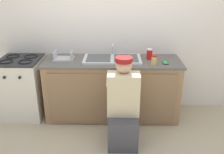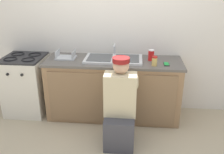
# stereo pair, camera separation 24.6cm
# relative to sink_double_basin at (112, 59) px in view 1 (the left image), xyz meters

# --- Properties ---
(ground_plane) EXTENTS (12.00, 12.00, 0.00)m
(ground_plane) POSITION_rel_sink_double_basin_xyz_m (0.00, -0.30, -0.89)
(ground_plane) COLOR tan
(back_wall) EXTENTS (6.00, 0.10, 2.50)m
(back_wall) POSITION_rel_sink_double_basin_xyz_m (0.00, 0.35, 0.36)
(back_wall) COLOR silver
(back_wall) RESTS_ON ground_plane
(counter_cabinet) EXTENTS (1.87, 0.62, 0.83)m
(counter_cabinet) POSITION_rel_sink_double_basin_xyz_m (0.00, -0.01, -0.47)
(counter_cabinet) COLOR #997551
(counter_cabinet) RESTS_ON ground_plane
(countertop) EXTENTS (1.91, 0.62, 0.03)m
(countertop) POSITION_rel_sink_double_basin_xyz_m (0.00, -0.00, -0.04)
(countertop) COLOR #5B5651
(countertop) RESTS_ON counter_cabinet
(sink_double_basin) EXTENTS (0.80, 0.44, 0.19)m
(sink_double_basin) POSITION_rel_sink_double_basin_xyz_m (0.00, 0.00, 0.00)
(sink_double_basin) COLOR silver
(sink_double_basin) RESTS_ON countertop
(stove_range) EXTENTS (0.58, 0.62, 0.89)m
(stove_range) POSITION_rel_sink_double_basin_xyz_m (-1.31, -0.00, -0.45)
(stove_range) COLOR silver
(stove_range) RESTS_ON ground_plane
(plumber_person) EXTENTS (0.42, 0.61, 1.10)m
(plumber_person) POSITION_rel_sink_double_basin_xyz_m (0.14, -0.67, -0.43)
(plumber_person) COLOR #3F3F47
(plumber_person) RESTS_ON ground_plane
(dish_rack_tray) EXTENTS (0.28, 0.22, 0.11)m
(dish_rack_tray) POSITION_rel_sink_double_basin_xyz_m (-0.68, 0.02, 0.01)
(dish_rack_tray) COLOR #B2B7BC
(dish_rack_tray) RESTS_ON countertop
(soda_cup_red) EXTENTS (0.08, 0.08, 0.15)m
(soda_cup_red) POSITION_rel_sink_double_basin_xyz_m (0.52, 0.04, 0.06)
(soda_cup_red) COLOR red
(soda_cup_red) RESTS_ON countertop
(cell_phone) EXTENTS (0.07, 0.14, 0.01)m
(cell_phone) POSITION_rel_sink_double_basin_xyz_m (0.72, -0.12, -0.01)
(cell_phone) COLOR black
(cell_phone) RESTS_ON countertop
(condiment_jar) EXTENTS (0.07, 0.07, 0.13)m
(condiment_jar) POSITION_rel_sink_double_basin_xyz_m (0.55, -0.18, 0.05)
(condiment_jar) COLOR #DBB760
(condiment_jar) RESTS_ON countertop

